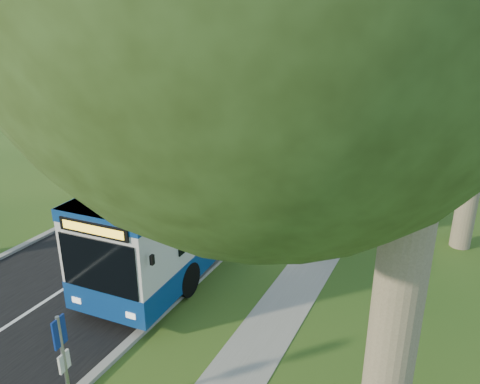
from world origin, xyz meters
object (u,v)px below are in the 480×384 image
Objects in this scene: bus at (209,195)px; bus_stop_sign at (63,357)px; litter_bin at (301,223)px; car_silver at (284,94)px; bus_shelter at (309,193)px; car_white at (222,123)px.

bus_stop_sign is (1.64, -8.88, -0.14)m from bus.
bus_stop_sign is 2.97× the size of litter_bin.
bus is 2.52× the size of car_silver.
bus_shelter is 31.04m from car_silver.
bus_shelter is at bearing -37.99° from car_white.
car_silver is (-8.32, 30.13, -0.90)m from bus.
car_silver reaches higher than car_white.
car_white is at bearing 131.85° from bus_shelter.
bus reaches higher than litter_bin.
car_silver is (-9.95, 39.01, -0.76)m from bus_stop_sign.
bus reaches higher than bus_stop_sign.
car_white is at bearing 127.82° from litter_bin.
bus_stop_sign is at bearing -54.80° from car_white.
bus is 9.03m from bus_stop_sign.
bus_shelter is (1.77, 10.29, 0.30)m from bus_stop_sign.
bus reaches higher than car_silver.
bus_stop_sign is 40.27m from car_silver.
bus is 3.69m from bus_shelter.
bus_stop_sign is 26.66m from car_white.
car_white is (-10.95, 14.10, 0.25)m from litter_bin.
bus_shelter reaches higher than car_silver.
bus is 4.99× the size of bus_stop_sign.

